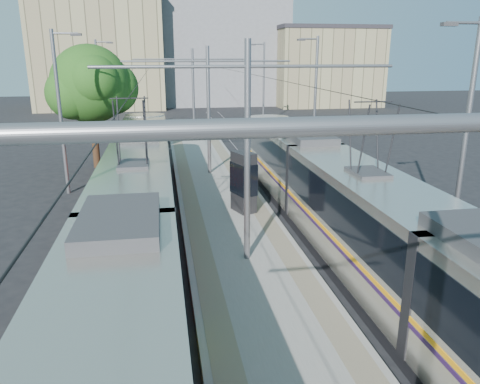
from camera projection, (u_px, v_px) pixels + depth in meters
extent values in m
cube|color=gray|center=(216.00, 189.00, 24.24)|extent=(4.00, 50.00, 0.30)
cube|color=gray|center=(188.00, 187.00, 23.97)|extent=(0.70, 50.00, 0.01)
cube|color=gray|center=(243.00, 185.00, 24.43)|extent=(0.70, 50.00, 0.01)
cube|color=gray|center=(131.00, 195.00, 23.59)|extent=(0.07, 70.00, 0.03)
cube|color=gray|center=(160.00, 194.00, 23.82)|extent=(0.07, 70.00, 0.03)
cube|color=gray|center=(270.00, 189.00, 24.73)|extent=(0.07, 70.00, 0.03)
cube|color=gray|center=(296.00, 188.00, 24.96)|extent=(0.07, 70.00, 0.03)
cube|color=black|center=(139.00, 251.00, 16.40)|extent=(2.30, 28.84, 0.40)
cube|color=#ABA79C|center=(136.00, 207.00, 15.94)|extent=(2.40, 27.24, 2.90)
cube|color=black|center=(135.00, 193.00, 15.80)|extent=(2.43, 27.24, 1.30)
cube|color=#FEB50D|center=(137.00, 218.00, 16.05)|extent=(2.43, 27.24, 0.12)
cube|color=#AB0C09|center=(138.00, 232.00, 16.19)|extent=(2.42, 27.24, 1.10)
cube|color=#2D2D30|center=(133.00, 161.00, 15.49)|extent=(1.68, 3.00, 0.30)
cube|color=black|center=(360.00, 266.00, 15.31)|extent=(2.30, 29.20, 0.40)
cube|color=beige|center=(364.00, 218.00, 14.85)|extent=(2.40, 27.60, 2.90)
cube|color=black|center=(365.00, 203.00, 14.71)|extent=(2.43, 27.60, 1.30)
cube|color=#FF9D0D|center=(363.00, 230.00, 14.96)|extent=(2.43, 27.60, 0.12)
cube|color=#27113E|center=(363.00, 234.00, 15.00)|extent=(2.43, 27.60, 0.10)
cube|color=#2D2D30|center=(368.00, 169.00, 14.40)|extent=(1.68, 3.00, 0.30)
cylinder|color=slate|center=(247.00, 155.00, 14.69)|extent=(0.20, 0.20, 7.00)
cylinder|color=slate|center=(248.00, 66.00, 13.93)|extent=(9.20, 0.10, 0.10)
cylinder|color=slate|center=(209.00, 111.00, 26.05)|extent=(0.20, 0.20, 7.00)
cylinder|color=slate|center=(208.00, 61.00, 25.29)|extent=(9.20, 0.10, 0.10)
cylinder|color=slate|center=(193.00, 94.00, 37.40)|extent=(0.20, 0.20, 7.00)
cylinder|color=slate|center=(192.00, 59.00, 36.64)|extent=(9.20, 0.10, 0.10)
cylinder|color=black|center=(139.00, 83.00, 22.14)|extent=(0.02, 70.00, 0.02)
cylinder|color=black|center=(286.00, 82.00, 23.29)|extent=(0.02, 70.00, 0.02)
cylinder|color=slate|center=(60.00, 115.00, 22.91)|extent=(0.18, 0.18, 8.00)
cube|color=#2D2D30|center=(76.00, 35.00, 22.03)|extent=(0.50, 0.22, 0.12)
cylinder|color=slate|center=(99.00, 91.00, 38.05)|extent=(0.18, 0.18, 8.00)
cube|color=#2D2D30|center=(110.00, 43.00, 37.16)|extent=(0.50, 0.22, 0.12)
cylinder|color=slate|center=(465.00, 142.00, 15.83)|extent=(0.18, 0.18, 8.00)
cube|color=#2D2D30|center=(449.00, 24.00, 14.59)|extent=(0.50, 0.22, 0.12)
cylinder|color=slate|center=(315.00, 99.00, 30.96)|extent=(0.18, 0.18, 8.00)
cube|color=#2D2D30|center=(301.00, 40.00, 29.73)|extent=(0.50, 0.22, 0.12)
cylinder|color=slate|center=(264.00, 85.00, 46.10)|extent=(0.18, 0.18, 8.00)
cube|color=#2D2D30|center=(253.00, 45.00, 44.87)|extent=(0.50, 0.22, 0.12)
cube|color=black|center=(244.00, 182.00, 20.01)|extent=(1.02, 1.29, 2.60)
cube|color=black|center=(244.00, 178.00, 19.96)|extent=(1.08, 1.35, 1.35)
cylinder|color=#382314|center=(95.00, 143.00, 29.11)|extent=(0.43, 0.43, 3.11)
sphere|color=#144513|center=(90.00, 84.00, 28.10)|extent=(4.66, 4.66, 4.66)
sphere|color=#144513|center=(112.00, 88.00, 29.10)|extent=(3.30, 3.30, 3.30)
cube|color=gray|center=(102.00, 54.00, 61.43)|extent=(16.00, 12.00, 13.79)
cube|color=slate|center=(219.00, 53.00, 67.72)|extent=(18.00, 14.00, 14.00)
cube|color=#262328|center=(218.00, 0.00, 65.68)|extent=(18.36, 14.28, 0.50)
cube|color=gray|center=(324.00, 68.00, 64.83)|extent=(14.00, 10.00, 10.05)
cube|color=#262328|center=(326.00, 28.00, 63.34)|extent=(14.28, 10.20, 0.50)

